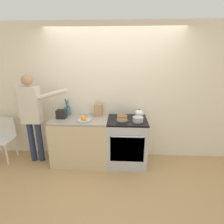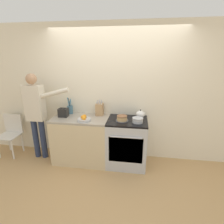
{
  "view_description": "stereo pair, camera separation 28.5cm",
  "coord_description": "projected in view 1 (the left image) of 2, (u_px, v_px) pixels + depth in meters",
  "views": [
    {
      "loc": [
        0.14,
        -2.69,
        2.0
      ],
      "look_at": [
        -0.02,
        0.28,
        1.05
      ],
      "focal_mm": 28.0,
      "sensor_mm": 36.0,
      "label": 1
    },
    {
      "loc": [
        0.43,
        -2.67,
        2.0
      ],
      "look_at": [
        -0.02,
        0.28,
        1.05
      ],
      "focal_mm": 28.0,
      "sensor_mm": 36.0,
      "label": 2
    }
  ],
  "objects": [
    {
      "name": "fruit_bowl",
      "position": [
        84.0,
        120.0,
        3.06
      ],
      "size": [
        0.23,
        0.23,
        0.11
      ],
      "color": "#B7BABF",
      "rests_on": "counter_cabinet"
    },
    {
      "name": "person_baker",
      "position": [
        32.0,
        112.0,
        3.21
      ],
      "size": [
        0.95,
        0.2,
        1.71
      ],
      "rotation": [
        0.0,
        0.0,
        -0.07
      ],
      "color": "#283351",
      "rests_on": "ground_plane"
    },
    {
      "name": "stove_range",
      "position": [
        127.0,
        142.0,
        3.32
      ],
      "size": [
        0.72,
        0.65,
        0.9
      ],
      "color": "#B7BABF",
      "rests_on": "ground_plane"
    },
    {
      "name": "utensil_crock",
      "position": [
        67.0,
        111.0,
        3.42
      ],
      "size": [
        0.11,
        0.11,
        0.33
      ],
      "color": "#477084",
      "rests_on": "counter_cabinet"
    },
    {
      "name": "toaster",
      "position": [
        61.0,
        114.0,
        3.24
      ],
      "size": [
        0.19,
        0.14,
        0.16
      ],
      "color": "black",
      "rests_on": "counter_cabinet"
    },
    {
      "name": "tea_kettle",
      "position": [
        139.0,
        114.0,
        3.3
      ],
      "size": [
        0.2,
        0.16,
        0.16
      ],
      "color": "white",
      "rests_on": "stove_range"
    },
    {
      "name": "mixing_bowl",
      "position": [
        138.0,
        119.0,
        3.07
      ],
      "size": [
        0.19,
        0.19,
        0.09
      ],
      "color": "#B7BABF",
      "rests_on": "stove_range"
    },
    {
      "name": "knife_block",
      "position": [
        98.0,
        110.0,
        3.37
      ],
      "size": [
        0.14,
        0.14,
        0.32
      ],
      "color": "tan",
      "rests_on": "counter_cabinet"
    },
    {
      "name": "ground_plane",
      "position": [
        112.0,
        171.0,
        3.18
      ],
      "size": [
        16.0,
        16.0,
        0.0
      ],
      "primitive_type": "plane",
      "color": "tan"
    },
    {
      "name": "dining_chair",
      "position": [
        4.0,
        136.0,
        3.48
      ],
      "size": [
        0.4,
        0.4,
        0.84
      ],
      "rotation": [
        0.0,
        0.0,
        0.49
      ],
      "color": "silver",
      "rests_on": "ground_plane"
    },
    {
      "name": "counter_cabinet",
      "position": [
        81.0,
        140.0,
        3.37
      ],
      "size": [
        1.05,
        0.62,
        0.9
      ],
      "color": "beige",
      "rests_on": "ground_plane"
    },
    {
      "name": "layer_cake",
      "position": [
        122.0,
        118.0,
        3.13
      ],
      "size": [
        0.23,
        0.23,
        0.1
      ],
      "color": "#4C4C51",
      "rests_on": "stove_range"
    },
    {
      "name": "wall_back",
      "position": [
        114.0,
        94.0,
        3.39
      ],
      "size": [
        8.0,
        0.04,
        2.6
      ],
      "color": "silver",
      "rests_on": "ground_plane"
    }
  ]
}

